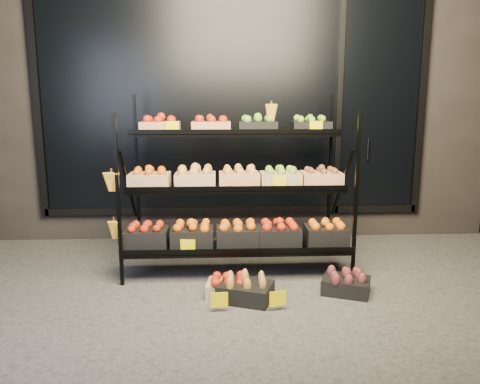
{
  "coord_description": "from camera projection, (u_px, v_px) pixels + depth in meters",
  "views": [
    {
      "loc": [
        -0.18,
        -3.75,
        1.6
      ],
      "look_at": [
        0.03,
        0.55,
        0.75
      ],
      "focal_mm": 35.0,
      "sensor_mm": 36.0,
      "label": 1
    }
  ],
  "objects": [
    {
      "name": "tag_floor_a",
      "position": [
        220.0,
        305.0,
        3.58
      ],
      "size": [
        0.13,
        0.01,
        0.12
      ],
      "primitive_type": "cube",
      "color": "#E6D200",
      "rests_on": "ground"
    },
    {
      "name": "ground",
      "position": [
        240.0,
        291.0,
        3.99
      ],
      "size": [
        24.0,
        24.0,
        0.0
      ],
      "primitive_type": "plane",
      "color": "#514F4C",
      "rests_on": "ground"
    },
    {
      "name": "tag_floor_b",
      "position": [
        278.0,
        304.0,
        3.6
      ],
      "size": [
        0.13,
        0.01,
        0.12
      ],
      "primitive_type": "cube",
      "color": "#E6D200",
      "rests_on": "ground"
    },
    {
      "name": "floor_crate_midright",
      "position": [
        228.0,
        286.0,
        3.88
      ],
      "size": [
        0.38,
        0.3,
        0.18
      ],
      "rotation": [
        0.0,
        0.0,
        -0.13
      ],
      "color": "tan",
      "rests_on": "ground"
    },
    {
      "name": "floor_crate_right",
      "position": [
        346.0,
        283.0,
        3.93
      ],
      "size": [
        0.46,
        0.4,
        0.2
      ],
      "rotation": [
        0.0,
        0.0,
        -0.38
      ],
      "color": "black",
      "rests_on": "ground"
    },
    {
      "name": "building",
      "position": [
        230.0,
        89.0,
        6.19
      ],
      "size": [
        6.0,
        2.08,
        3.5
      ],
      "color": "#2D2826",
      "rests_on": "ground"
    },
    {
      "name": "display_rack",
      "position": [
        235.0,
        187.0,
        4.43
      ],
      "size": [
        2.18,
        1.02,
        1.68
      ],
      "color": "black",
      "rests_on": "ground"
    },
    {
      "name": "floor_crate_midleft",
      "position": [
        245.0,
        289.0,
        3.79
      ],
      "size": [
        0.5,
        0.43,
        0.21
      ],
      "rotation": [
        0.0,
        0.0,
        -0.36
      ],
      "color": "black",
      "rests_on": "ground"
    }
  ]
}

